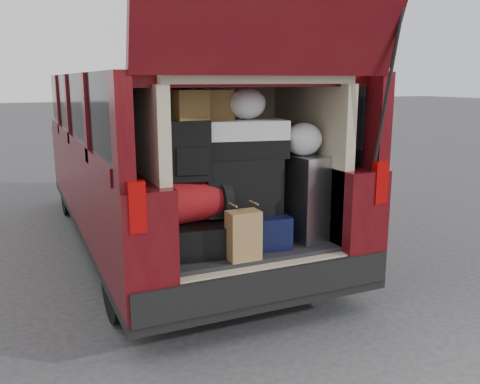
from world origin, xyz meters
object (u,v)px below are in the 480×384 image
Objects in this scene: navy_hardshell at (251,227)px; twotone_duffel at (244,139)px; black_hardshell at (194,235)px; backpack at (189,150)px; red_duffel at (194,201)px; black_soft_case at (240,185)px; silver_roller at (301,196)px; kraft_bag at (243,235)px.

navy_hardshell is 0.90× the size of twotone_duffel.
backpack is (-0.03, -0.01, 0.60)m from black_hardshell.
red_duffel reaches higher than black_hardshell.
black_soft_case is (0.38, 0.05, 0.07)m from red_duffel.
navy_hardshell is 1.19× the size of red_duffel.
black_hardshell is at bearing -167.08° from black_soft_case.
navy_hardshell is 0.45m from silver_roller.
silver_roller reaches higher than black_soft_case.
red_duffel is 0.35m from backpack.
navy_hardshell is 1.32× the size of backpack.
black_soft_case is (0.37, 0.04, 0.33)m from black_hardshell.
black_soft_case is 0.33m from twotone_duffel.
kraft_bag reaches higher than navy_hardshell.
red_duffel is at bearing 126.90° from kraft_bag.
navy_hardshell is 0.76m from backpack.
silver_roller is at bearing 0.98° from twotone_duffel.
kraft_bag is 0.60× the size of black_soft_case.
backpack reaches higher than black_hardshell.
kraft_bag is 0.82× the size of backpack.
backpack is at bearing -163.99° from twotone_duffel.
navy_hardshell is 0.97× the size of black_soft_case.
black_soft_case reaches higher than navy_hardshell.
black_hardshell is 0.44m from navy_hardshell.
twotone_duffel is at bearing 143.16° from navy_hardshell.
red_duffel is 1.11× the size of backpack.
black_hardshell is at bearing -174.39° from navy_hardshell.
silver_roller is at bearing -12.26° from red_duffel.
kraft_bag is at bearing -37.95° from backpack.
backpack reaches higher than silver_roller.
silver_roller reaches higher than navy_hardshell.
twotone_duffel is at bearing 64.13° from kraft_bag.
silver_roller is at bearing 4.13° from black_hardshell.
navy_hardshell is 1.61× the size of kraft_bag.
black_soft_case is (0.14, 0.35, 0.27)m from kraft_bag.
navy_hardshell is 0.51m from red_duffel.
silver_roller is (0.84, -0.04, 0.21)m from black_hardshell.
kraft_bag is at bearing -46.68° from black_hardshell.
black_hardshell is 0.84× the size of silver_roller.
kraft_bag reaches higher than black_hardshell.
red_duffel is (-0.01, -0.01, 0.25)m from black_hardshell.
black_soft_case is at bearing -2.95° from red_duffel.
backpack reaches higher than red_duffel.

